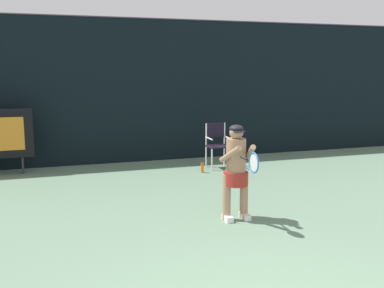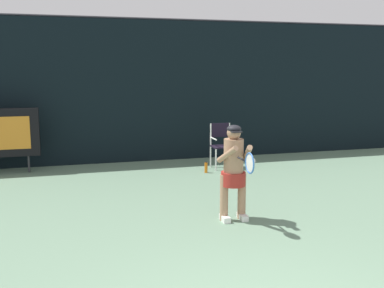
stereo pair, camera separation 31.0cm
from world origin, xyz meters
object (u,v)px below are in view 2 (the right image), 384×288
object	(u,v)px
tennis_player	(234,168)
tennis_racket	(249,163)
umpire_chair	(222,143)
water_bottle	(206,168)

from	to	relation	value
tennis_player	tennis_racket	size ratio (longest dim) A/B	2.54
tennis_racket	umpire_chair	bearing A→B (deg)	75.90
water_bottle	tennis_player	xyz separation A→B (m)	(-0.58, -3.28, 0.72)
umpire_chair	water_bottle	distance (m)	0.84
umpire_chair	tennis_racket	size ratio (longest dim) A/B	1.79
water_bottle	tennis_racket	xyz separation A→B (m)	(-0.57, -3.86, 0.92)
umpire_chair	water_bottle	world-z (taller)	umpire_chair
tennis_player	tennis_racket	xyz separation A→B (m)	(0.01, -0.58, 0.20)
tennis_player	tennis_racket	distance (m)	0.62
water_bottle	tennis_racket	world-z (taller)	tennis_racket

